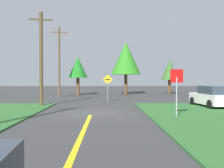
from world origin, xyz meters
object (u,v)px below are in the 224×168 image
object	(u,v)px
stop_sign	(177,84)
oak_tree_right	(78,68)
utility_pole_mid	(41,58)
utility_pole_far	(59,61)
oak_tree_left	(170,70)
car_on_crossroad	(212,97)
direction_sign	(108,85)
pine_tree_center	(126,58)

from	to	relation	value
stop_sign	oak_tree_right	distance (m)	21.96
utility_pole_mid	utility_pole_far	world-z (taller)	utility_pole_far
utility_pole_mid	oak_tree_left	xyz separation A→B (m)	(13.82, 16.36, -0.55)
car_on_crossroad	utility_pole_mid	bearing A→B (deg)	78.92
utility_pole_far	direction_sign	size ratio (longest dim) A/B	3.23
stop_sign	utility_pole_far	distance (m)	19.70
oak_tree_left	oak_tree_right	world-z (taller)	oak_tree_right
car_on_crossroad	pine_tree_center	size ratio (longest dim) A/B	0.64
stop_sign	direction_sign	distance (m)	11.32
direction_sign	oak_tree_left	size ratio (longest dim) A/B	0.54
car_on_crossroad	oak_tree_left	distance (m)	17.80
stop_sign	oak_tree_right	size ratio (longest dim) A/B	0.54
oak_tree_left	pine_tree_center	xyz separation A→B (m)	(-6.10, -0.59, 1.62)
car_on_crossroad	oak_tree_right	distance (m)	19.27
utility_pole_mid	oak_tree_left	bearing A→B (deg)	49.81
oak_tree_left	pine_tree_center	world-z (taller)	pine_tree_center
stop_sign	utility_pole_mid	xyz separation A→B (m)	(-9.00, 6.67, 1.93)
stop_sign	car_on_crossroad	world-z (taller)	stop_sign
utility_pole_mid	pine_tree_center	size ratio (longest dim) A/B	1.04
utility_pole_mid	pine_tree_center	distance (m)	17.60
stop_sign	pine_tree_center	size ratio (longest dim) A/B	0.38
stop_sign	pine_tree_center	bearing A→B (deg)	-92.43
utility_pole_mid	utility_pole_far	bearing A→B (deg)	92.10
car_on_crossroad	utility_pole_far	distance (m)	18.17
direction_sign	oak_tree_right	size ratio (longest dim) A/B	0.51
utility_pole_far	oak_tree_right	bearing A→B (deg)	61.72
utility_pole_far	oak_tree_left	world-z (taller)	utility_pole_far
oak_tree_left	oak_tree_right	distance (m)	12.64
utility_pole_mid	utility_pole_far	distance (m)	10.51
pine_tree_center	oak_tree_right	bearing A→B (deg)	-163.25
car_on_crossroad	direction_sign	size ratio (longest dim) A/B	1.81
utility_pole_mid	direction_sign	xyz separation A→B (m)	(5.23, 4.00, -2.24)
oak_tree_left	car_on_crossroad	bearing A→B (deg)	-92.51
utility_pole_mid	oak_tree_right	bearing A→B (deg)	84.09
utility_pole_mid	direction_sign	bearing A→B (deg)	37.43
utility_pole_mid	utility_pole_far	size ratio (longest dim) A/B	0.90
oak_tree_left	oak_tree_right	bearing A→B (deg)	-168.68
utility_pole_far	pine_tree_center	bearing A→B (deg)	33.07
stop_sign	utility_pole_mid	bearing A→B (deg)	-42.22
stop_sign	pine_tree_center	world-z (taller)	pine_tree_center
stop_sign	direction_sign	xyz separation A→B (m)	(-3.77, 10.67, -0.31)
car_on_crossroad	direction_sign	world-z (taller)	direction_sign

